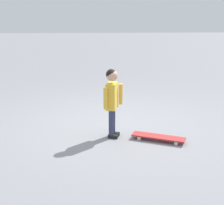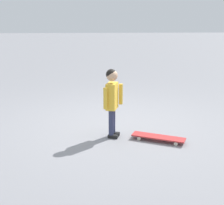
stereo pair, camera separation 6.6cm
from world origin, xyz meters
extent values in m
plane|color=gray|center=(0.00, 0.00, 0.00)|extent=(50.00, 50.00, 0.00)
cylinder|color=#2D3351|center=(-0.48, 0.04, 0.24)|extent=(0.08, 0.08, 0.42)
cube|color=black|center=(-0.49, 0.01, 0.03)|extent=(0.12, 0.17, 0.05)
cylinder|color=#2D3351|center=(-0.59, 0.08, 0.24)|extent=(0.08, 0.08, 0.42)
cube|color=black|center=(-0.60, 0.05, 0.03)|extent=(0.12, 0.17, 0.05)
cube|color=gold|center=(-0.54, 0.06, 0.65)|extent=(0.27, 0.20, 0.40)
cylinder|color=gold|center=(-0.42, -0.08, 0.65)|extent=(0.06, 0.06, 0.32)
cylinder|color=gold|center=(-0.67, 0.16, 0.65)|extent=(0.06, 0.06, 0.32)
sphere|color=tan|center=(-0.54, 0.06, 0.96)|extent=(0.17, 0.17, 0.17)
sphere|color=black|center=(-0.53, 0.07, 0.98)|extent=(0.16, 0.16, 0.16)
cube|color=#B22D2D|center=(-0.75, -0.63, 0.07)|extent=(0.50, 0.80, 0.02)
cube|color=#B7B7BC|center=(-0.87, -0.88, 0.05)|extent=(0.11, 0.07, 0.02)
cube|color=#B7B7BC|center=(-0.63, -0.37, 0.05)|extent=(0.11, 0.07, 0.02)
cylinder|color=beige|center=(-0.80, -0.91, 0.03)|extent=(0.05, 0.06, 0.06)
cylinder|color=beige|center=(-0.93, -0.85, 0.03)|extent=(0.05, 0.06, 0.06)
cylinder|color=beige|center=(-0.57, -0.40, 0.03)|extent=(0.05, 0.06, 0.06)
cylinder|color=beige|center=(-0.70, -0.34, 0.03)|extent=(0.05, 0.06, 0.06)
camera|label=1|loc=(-5.24, 0.34, 1.87)|focal=51.97mm
camera|label=2|loc=(-5.24, 0.28, 1.87)|focal=51.97mm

